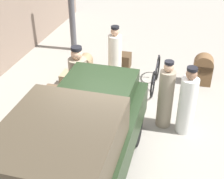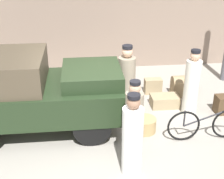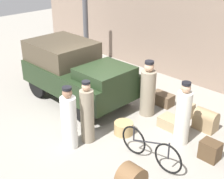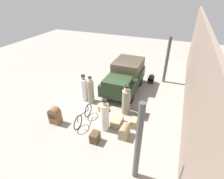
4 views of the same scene
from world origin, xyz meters
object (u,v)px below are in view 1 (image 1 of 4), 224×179
object	(u,v)px
truck	(77,138)
suitcase_small_leather	(96,83)
wicker_basket	(130,103)
porter_lifting_near_truck	(187,104)
porter_standing_middle	(115,57)
bicycle	(155,75)
porter_carrying_trunk	(78,81)
suitcase_tan_flat	(125,61)
trunk_wicker_pale	(203,69)
trunk_large_brown	(84,66)
suitcase_black_upright	(67,80)
trunk_umber_medium	(50,97)
porter_with_bicycle	(166,97)

from	to	relation	value
truck	suitcase_small_leather	world-z (taller)	truck
wicker_basket	suitcase_small_leather	bearing A→B (deg)	56.14
porter_lifting_near_truck	porter_standing_middle	bearing A→B (deg)	49.02
truck	bicycle	world-z (taller)	truck
porter_carrying_trunk	suitcase_small_leather	size ratio (longest dim) A/B	2.30
porter_lifting_near_truck	suitcase_small_leather	xyz separation A→B (m)	(1.28, 2.48, -0.59)
porter_lifting_near_truck	porter_carrying_trunk	xyz separation A→B (m)	(0.29, 2.61, 0.01)
suitcase_tan_flat	wicker_basket	bearing A→B (deg)	-163.61
trunk_wicker_pale	trunk_large_brown	xyz separation A→B (m)	(-0.37, 3.40, -0.15)
trunk_wicker_pale	suitcase_black_upright	bearing A→B (deg)	107.52
truck	suitcase_tan_flat	bearing A→B (deg)	2.40
porter_standing_middle	trunk_umber_medium	bearing A→B (deg)	139.73
wicker_basket	suitcase_tan_flat	xyz separation A→B (m)	(2.15, 0.63, 0.07)
suitcase_small_leather	trunk_wicker_pale	bearing A→B (deg)	-70.12
wicker_basket	trunk_large_brown	distance (m)	2.22
porter_with_bicycle	suitcase_tan_flat	xyz separation A→B (m)	(2.57, 1.51, -0.53)
porter_carrying_trunk	suitcase_black_upright	world-z (taller)	porter_carrying_trunk
bicycle	suitcase_tan_flat	world-z (taller)	bicycle
trunk_wicker_pale	trunk_umber_medium	xyz separation A→B (m)	(-2.06, 3.74, -0.26)
trunk_umber_medium	suitcase_small_leather	world-z (taller)	trunk_umber_medium
bicycle	suitcase_tan_flat	distance (m)	1.42
porter_carrying_trunk	suitcase_black_upright	size ratio (longest dim) A/B	3.43
truck	wicker_basket	bearing A→B (deg)	-9.96
trunk_umber_medium	suitcase_tan_flat	size ratio (longest dim) A/B	1.49
porter_standing_middle	trunk_umber_medium	size ratio (longest dim) A/B	2.41
porter_standing_middle	trunk_large_brown	distance (m)	1.09
bicycle	truck	bearing A→B (deg)	166.70
bicycle	porter_standing_middle	bearing A→B (deg)	87.58
porter_lifting_near_truck	porter_carrying_trunk	world-z (taller)	porter_carrying_trunk
trunk_large_brown	suitcase_tan_flat	distance (m)	1.31
truck	suitcase_small_leather	size ratio (longest dim) A/B	5.09
trunk_umber_medium	suitcase_tan_flat	bearing A→B (deg)	-30.36
truck	porter_with_bicycle	world-z (taller)	truck
porter_lifting_near_truck	porter_with_bicycle	bearing A→B (deg)	77.59
trunk_large_brown	trunk_umber_medium	size ratio (longest dim) A/B	0.88
wicker_basket	trunk_large_brown	world-z (taller)	trunk_large_brown
porter_standing_middle	suitcase_black_upright	distance (m)	1.48
porter_lifting_near_truck	porter_with_bicycle	distance (m)	0.49
truck	bicycle	distance (m)	3.87
wicker_basket	porter_with_bicycle	xyz separation A→B (m)	(-0.42, -0.87, 0.59)
porter_carrying_trunk	suitcase_tan_flat	distance (m)	2.52
porter_carrying_trunk	trunk_umber_medium	bearing A→B (deg)	92.96
porter_standing_middle	bicycle	bearing A→B (deg)	-92.42
truck	trunk_umber_medium	xyz separation A→B (m)	(2.21, 1.62, -0.80)
suitcase_small_leather	truck	bearing A→B (deg)	-167.97
suitcase_black_upright	porter_standing_middle	bearing A→B (deg)	-61.69
porter_lifting_near_truck	trunk_large_brown	size ratio (longest dim) A/B	2.69
porter_lifting_near_truck	bicycle	bearing A→B (deg)	27.35
porter_with_bicycle	trunk_large_brown	world-z (taller)	porter_with_bicycle
porter_with_bicycle	trunk_umber_medium	xyz separation A→B (m)	(0.14, 2.93, -0.57)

